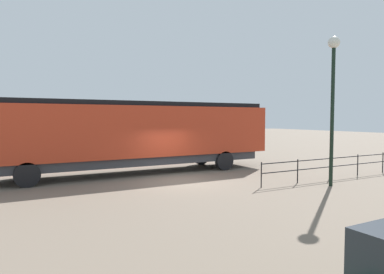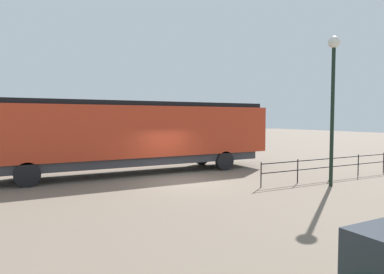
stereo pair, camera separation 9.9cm
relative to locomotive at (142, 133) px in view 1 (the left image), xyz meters
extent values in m
plane|color=#756656|center=(3.25, 0.75, -2.20)|extent=(120.00, 120.00, 0.00)
cube|color=red|center=(0.00, -0.60, 0.13)|extent=(3.02, 16.06, 2.65)
cube|color=black|center=(0.00, 5.94, -0.27)|extent=(2.90, 2.98, 1.85)
cube|color=black|center=(0.00, -0.60, 1.57)|extent=(2.72, 15.42, 0.24)
cube|color=#38383D|center=(0.00, -0.60, -1.42)|extent=(2.72, 14.78, 0.45)
cylinder|color=black|center=(-1.36, 4.54, -1.65)|extent=(0.30, 1.10, 1.10)
cylinder|color=black|center=(1.36, 4.54, -1.65)|extent=(0.30, 1.10, 1.10)
cylinder|color=black|center=(-1.36, -5.74, -1.65)|extent=(0.30, 1.10, 1.10)
cylinder|color=black|center=(1.36, -5.74, -1.65)|extent=(0.30, 1.10, 1.10)
cylinder|color=black|center=(7.42, 6.15, 0.88)|extent=(0.16, 0.16, 6.15)
sphere|color=silver|center=(7.42, 6.15, 4.10)|extent=(0.51, 0.51, 0.51)
cube|color=black|center=(6.25, 8.57, -1.17)|extent=(0.04, 10.77, 0.04)
cube|color=black|center=(6.25, 8.57, -1.58)|extent=(0.04, 10.77, 0.04)
cylinder|color=black|center=(6.25, 3.19, -1.64)|extent=(0.05, 0.05, 1.12)
cylinder|color=black|center=(6.25, 5.34, -1.64)|extent=(0.05, 0.05, 1.12)
cylinder|color=black|center=(6.25, 7.49, -1.64)|extent=(0.05, 0.05, 1.12)
cylinder|color=black|center=(6.25, 9.64, -1.64)|extent=(0.05, 0.05, 1.12)
cylinder|color=black|center=(6.25, 11.80, -1.64)|extent=(0.05, 0.05, 1.12)
camera|label=1|loc=(17.56, -6.33, 0.82)|focal=31.57mm
camera|label=2|loc=(17.60, -6.25, 0.82)|focal=31.57mm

